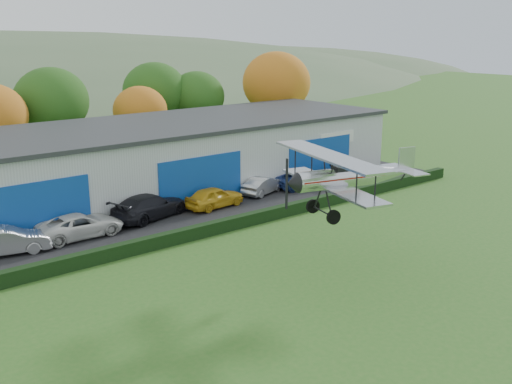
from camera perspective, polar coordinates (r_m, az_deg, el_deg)
ground at (r=25.31m, az=14.23°, el=-14.24°), size 300.00×300.00×0.00m
apron at (r=41.65m, az=-6.72°, el=-2.01°), size 48.00×9.00×0.05m
hedge at (r=37.75m, az=-2.81°, el=-3.14°), size 46.00×0.60×0.80m
hangar at (r=47.82m, az=-9.31°, el=3.38°), size 40.60×12.60×5.30m
tree_belt at (r=57.05m, az=-19.54°, el=7.60°), size 75.70×13.22×10.12m
car_1 at (r=36.40m, az=-22.77°, el=-4.34°), size 4.97×2.67×1.56m
car_2 at (r=37.94m, az=-16.42°, el=-3.08°), size 5.21×2.41×1.45m
car_3 at (r=40.58m, az=-10.15°, el=-1.34°), size 6.20×3.83×1.68m
car_4 at (r=42.52m, az=-4.00°, el=-0.49°), size 4.58×2.15×1.52m
car_5 at (r=46.07m, az=0.69°, el=0.67°), size 4.37×2.58×1.36m
car_6 at (r=48.02m, az=4.54°, el=1.21°), size 5.09×3.00×1.33m
car_7 at (r=50.73m, az=10.13°, el=1.89°), size 5.70×3.57×1.54m
biplane at (r=30.33m, az=8.71°, el=1.61°), size 7.69×8.73×3.26m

